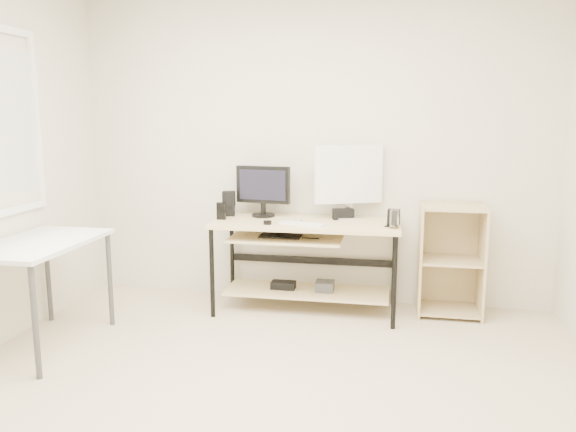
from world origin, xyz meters
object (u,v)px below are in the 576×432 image
Objects in this scene: desk at (303,247)px; shelf_unit at (450,259)px; white_imac at (348,176)px; side_table at (39,253)px; audio_controller at (221,211)px; black_monitor at (263,188)px.

desk is 1.67× the size of shelf_unit.
side_table is at bearing -169.44° from white_imac.
desk is 2.48× the size of white_imac.
side_table is 1.42m from audio_controller.
black_monitor is at bearing 43.23° from side_table.
shelf_unit is (2.83, 1.22, -0.22)m from side_table.
black_monitor is 0.77× the size of white_imac.
shelf_unit is at bearing 4.75° from audio_controller.
desk is 1.19m from shelf_unit.
black_monitor is at bearing -179.64° from shelf_unit.
shelf_unit is 6.33× the size of audio_controller.
desk is at bearing 2.25° from audio_controller.
black_monitor is at bearing 31.00° from audio_controller.
side_table is at bearing -135.65° from audio_controller.
white_imac reaches higher than shelf_unit.
side_table is 2.14× the size of black_monitor.
shelf_unit reaches higher than side_table.
audio_controller is at bearing 171.51° from white_imac.
shelf_unit is 1.93× the size of black_monitor.
black_monitor reaches higher than desk.
black_monitor is (-0.37, 0.15, 0.46)m from desk.
black_monitor is (1.29, 1.21, 0.32)m from side_table.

